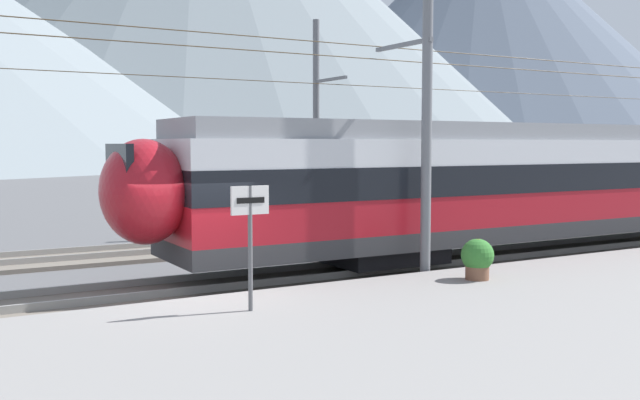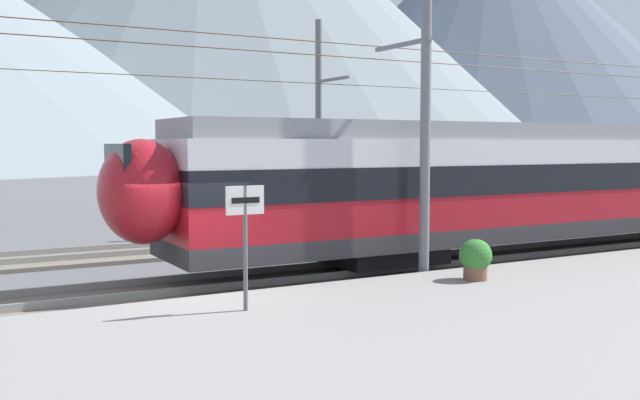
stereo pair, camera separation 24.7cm
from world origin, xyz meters
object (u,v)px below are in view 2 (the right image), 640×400
Objects in this scene: train_far_track at (638,168)px; catenary_mast_far_side at (321,124)px; train_near_platform at (607,178)px; potted_plant_platform_edge at (475,257)px; platform_sign at (245,219)px; catenary_mast_mid at (422,99)px.

catenary_mast_far_side is at bearing 173.37° from train_far_track.
train_near_platform and train_far_track have the same top height.
train_near_platform is 9.84m from catenary_mast_far_side.
catenary_mast_far_side is at bearing 78.12° from potted_plant_platform_edge.
platform_sign is (-22.95, -9.55, -0.25)m from train_far_track.
catenary_mast_mid reaches higher than train_far_track.
train_near_platform is at bearing 11.64° from catenary_mast_mid.
train_far_track is at bearing 32.48° from train_near_platform.
catenary_mast_mid is at bearing -168.36° from train_near_platform.
catenary_mast_far_side reaches higher than platform_sign.
catenary_mast_mid is at bearing 20.22° from platform_sign.
catenary_mast_far_side is 52.91× the size of potted_plant_platform_edge.
catenary_mast_mid is at bearing -105.06° from catenary_mast_far_side.
catenary_mast_far_side is 13.88m from platform_sign.
catenary_mast_mid is 9.71m from catenary_mast_far_side.
train_far_track is at bearing 22.58° from platform_sign.
catenary_mast_mid reaches higher than platform_sign.
potted_plant_platform_edge is at bearing -157.45° from train_near_platform.
train_near_platform reaches higher than platform_sign.
platform_sign is at bearing -124.54° from catenary_mast_far_side.
potted_plant_platform_edge is at bearing 2.57° from platform_sign.
platform_sign is 2.48× the size of potted_plant_platform_edge.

